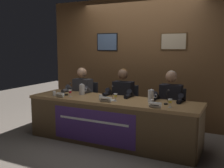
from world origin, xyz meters
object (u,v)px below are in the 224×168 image
water_pitcher_left_side (82,89)px  nameplate_right (155,105)px  nameplate_left (60,95)px  microphone_left (68,91)px  microphone_right (167,99)px  microphone_center (110,94)px  panelist_right (170,102)px  chair_center (126,110)px  panelist_left (81,93)px  conference_table (109,114)px  nameplate_center (105,99)px  water_pitcher_right_side (151,96)px  chair_right (172,115)px  juice_glass_left (70,92)px  water_cup_center (101,98)px  juice_glass_right (170,102)px  document_stack_center (108,100)px  water_cup_left (54,94)px  panelist_center (121,97)px  juice_glass_center (115,96)px  water_cup_right (151,103)px

water_pitcher_left_side → nameplate_right: bearing=-15.0°
nameplate_left → nameplate_right: bearing=-0.6°
microphone_left → microphone_right: 1.80m
microphone_center → panelist_right: (0.91, 0.40, -0.11)m
chair_center → panelist_left: bearing=-167.2°
conference_table → nameplate_center: size_ratio=15.34×
panelist_left → panelist_right: 1.75m
panelist_left → water_pitcher_left_side: panelist_left is taller
conference_table → water_pitcher_right_side: bearing=14.3°
nameplate_left → nameplate_right: 1.70m
panelist_left → nameplate_center: (0.90, -0.65, 0.08)m
nameplate_left → microphone_center: bearing=17.9°
microphone_left → nameplate_right: (1.72, -0.27, -0.03)m
chair_right → nameplate_right: bearing=-92.4°
conference_table → juice_glass_left: (-0.73, -0.06, 0.32)m
microphone_center → panelist_right: bearing=23.6°
water_cup_center → panelist_right: panelist_right is taller
juice_glass_right → document_stack_center: 1.03m
microphone_right → microphone_left: bearing=-178.4°
nameplate_center → water_pitcher_right_side: (0.64, 0.33, 0.05)m
juice_glass_left → panelist_right: panelist_right is taller
panelist_left → juice_glass_left: panelist_left is taller
panelist_left → microphone_right: bearing=-11.5°
nameplate_center → water_pitcher_left_side: bearing=151.6°
water_cup_left → chair_center: size_ratio=0.10×
panelist_left → panelist_center: (0.88, 0.00, 0.00)m
juice_glass_center → document_stack_center: (-0.14, 0.01, -0.08)m
nameplate_right → document_stack_center: nameplate_right is taller
water_cup_left → panelist_right: bearing=17.0°
nameplate_right → juice_glass_right: juice_glass_right is taller
juice_glass_right → water_cup_right: juice_glass_right is taller
water_cup_left → water_cup_right: (1.79, 0.04, 0.00)m
nameplate_left → conference_table: bearing=11.9°
panelist_center → panelist_right: bearing=0.0°
chair_right → water_pitcher_left_side: bearing=-162.7°
panelist_center → panelist_right: size_ratio=1.00×
chair_right → panelist_right: bearing=-90.0°
document_stack_center → chair_right: bearing=39.4°
microphone_center → chair_right: bearing=33.3°
water_pitcher_left_side → water_pitcher_right_side: size_ratio=1.00×
nameplate_center → microphone_left: bearing=165.4°
nameplate_right → water_cup_left: bearing=177.1°
nameplate_center → microphone_center: size_ratio=0.88×
document_stack_center → panelist_right: bearing=30.7°
chair_center → water_cup_center: chair_center is taller
water_cup_right → document_stack_center: 0.74m
juice_glass_left → nameplate_right: 1.58m
microphone_left → water_pitcher_left_side: 0.26m
panelist_right → juice_glass_left: bearing=-161.4°
juice_glass_left → microphone_center: size_ratio=0.57×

